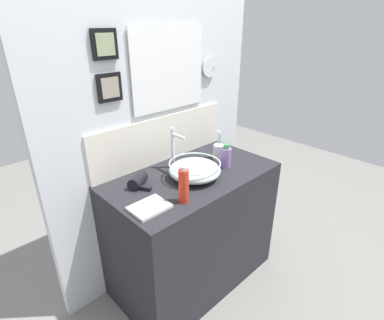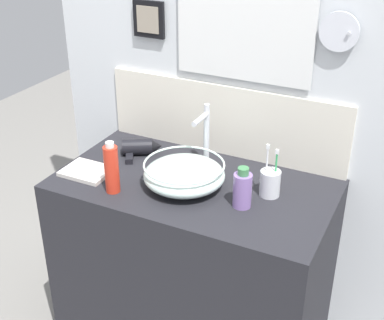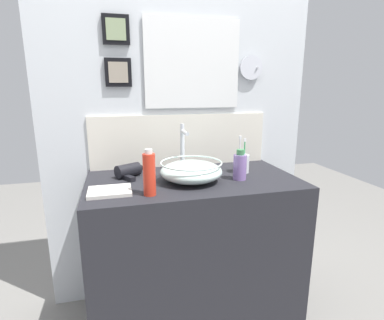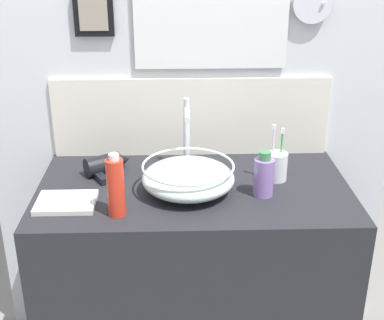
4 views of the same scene
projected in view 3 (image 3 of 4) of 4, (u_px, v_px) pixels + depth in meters
name	position (u px, v px, depth m)	size (l,w,h in m)	color
ground_plane	(193.00, 315.00, 1.75)	(6.00, 6.00, 0.00)	gray
vanity_counter	(193.00, 251.00, 1.66)	(1.08, 0.59, 0.83)	#232328
back_panel	(179.00, 93.00, 1.76)	(1.59, 0.10, 2.53)	silver
glass_bowl_sink	(191.00, 171.00, 1.50)	(0.31, 0.31, 0.10)	silver
faucet	(183.00, 144.00, 1.65)	(0.02, 0.13, 0.27)	silver
hair_drier	(131.00, 170.00, 1.59)	(0.18, 0.18, 0.07)	black
toothbrush_cup	(242.00, 163.00, 1.66)	(0.08, 0.08, 0.21)	silver
soap_dispenser	(240.00, 166.00, 1.53)	(0.07, 0.07, 0.16)	#8C6BB2
spray_bottle	(149.00, 174.00, 1.30)	(0.05, 0.05, 0.21)	red
hand_towel	(110.00, 191.00, 1.34)	(0.19, 0.15, 0.02)	silver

